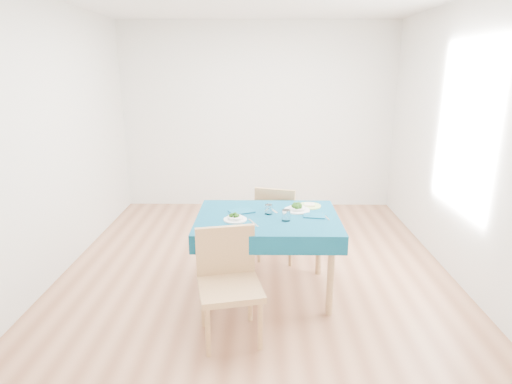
{
  "coord_description": "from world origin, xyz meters",
  "views": [
    {
      "loc": [
        0.06,
        -4.11,
        2.04
      ],
      "look_at": [
        0.0,
        0.0,
        0.85
      ],
      "focal_mm": 30.0,
      "sensor_mm": 36.0,
      "label": 1
    }
  ],
  "objects_px": {
    "bowl_far": "(297,207)",
    "side_plate": "(309,206)",
    "chair_near": "(230,269)",
    "bowl_near": "(235,217)",
    "chair_far": "(279,212)",
    "table": "(267,255)"
  },
  "relations": [
    {
      "from": "table",
      "to": "chair_near",
      "type": "height_order",
      "value": "chair_near"
    },
    {
      "from": "table",
      "to": "chair_far",
      "type": "height_order",
      "value": "chair_far"
    },
    {
      "from": "chair_near",
      "to": "chair_far",
      "type": "bearing_deg",
      "value": 61.33
    },
    {
      "from": "bowl_far",
      "to": "side_plate",
      "type": "bearing_deg",
      "value": 45.44
    },
    {
      "from": "chair_near",
      "to": "bowl_near",
      "type": "distance_m",
      "value": 0.64
    },
    {
      "from": "table",
      "to": "bowl_far",
      "type": "relative_size",
      "value": 5.28
    },
    {
      "from": "chair_near",
      "to": "side_plate",
      "type": "relative_size",
      "value": 5.3
    },
    {
      "from": "table",
      "to": "bowl_far",
      "type": "bearing_deg",
      "value": 30.1
    },
    {
      "from": "chair_near",
      "to": "bowl_near",
      "type": "xyz_separation_m",
      "value": [
        0.01,
        0.61,
        0.2
      ]
    },
    {
      "from": "bowl_near",
      "to": "side_plate",
      "type": "bearing_deg",
      "value": 30.14
    },
    {
      "from": "chair_far",
      "to": "bowl_near",
      "type": "xyz_separation_m",
      "value": [
        -0.42,
        -0.88,
        0.26
      ]
    },
    {
      "from": "table",
      "to": "bowl_far",
      "type": "height_order",
      "value": "bowl_far"
    },
    {
      "from": "bowl_far",
      "to": "chair_far",
      "type": "bearing_deg",
      "value": 103.26
    },
    {
      "from": "table",
      "to": "bowl_far",
      "type": "distance_m",
      "value": 0.52
    },
    {
      "from": "side_plate",
      "to": "chair_near",
      "type": "bearing_deg",
      "value": -124.79
    },
    {
      "from": "chair_far",
      "to": "side_plate",
      "type": "height_order",
      "value": "chair_far"
    },
    {
      "from": "chair_near",
      "to": "side_plate",
      "type": "bearing_deg",
      "value": 42.54
    },
    {
      "from": "chair_far",
      "to": "chair_near",
      "type": "bearing_deg",
      "value": 89.28
    },
    {
      "from": "chair_near",
      "to": "bowl_far",
      "type": "distance_m",
      "value": 1.07
    },
    {
      "from": "chair_far",
      "to": "bowl_far",
      "type": "distance_m",
      "value": 0.68
    },
    {
      "from": "chair_far",
      "to": "bowl_near",
      "type": "height_order",
      "value": "chair_far"
    },
    {
      "from": "bowl_near",
      "to": "table",
      "type": "bearing_deg",
      "value": 20.95
    }
  ]
}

